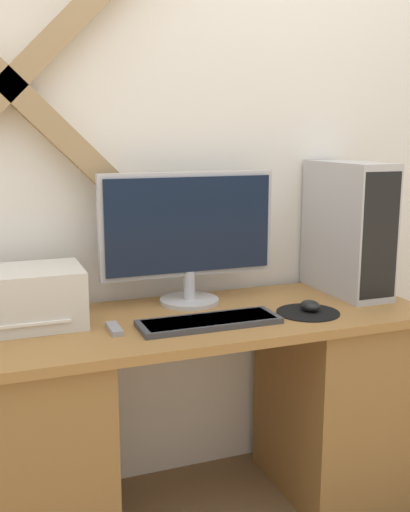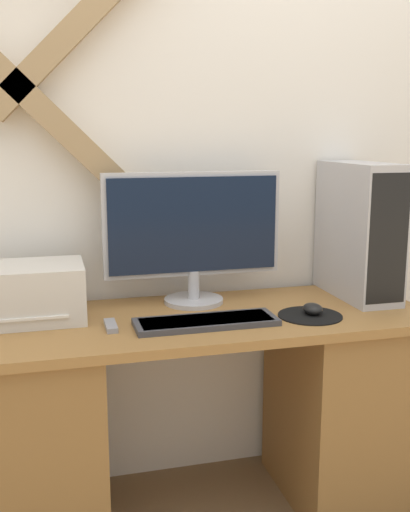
{
  "view_description": "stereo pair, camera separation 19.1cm",
  "coord_description": "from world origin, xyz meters",
  "px_view_note": "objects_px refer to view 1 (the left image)",
  "views": [
    {
      "loc": [
        -0.64,
        -1.48,
        1.3
      ],
      "look_at": [
        0.02,
        0.28,
        0.92
      ],
      "focal_mm": 42.0,
      "sensor_mm": 36.0,
      "label": 1
    },
    {
      "loc": [
        -0.46,
        -1.54,
        1.3
      ],
      "look_at": [
        0.02,
        0.28,
        0.92
      ],
      "focal_mm": 42.0,
      "sensor_mm": 36.0,
      "label": 2
    }
  ],
  "objects_px": {
    "monitor": "(189,231)",
    "remote_control": "(114,329)",
    "mouse": "(310,306)",
    "printer": "(22,298)",
    "keyboard": "(209,321)",
    "computer_tower": "(348,228)"
  },
  "relations": [
    {
      "from": "keyboard",
      "to": "remote_control",
      "type": "bearing_deg",
      "value": 172.03
    },
    {
      "from": "keyboard",
      "to": "computer_tower",
      "type": "bearing_deg",
      "value": 17.12
    },
    {
      "from": "remote_control",
      "to": "monitor",
      "type": "bearing_deg",
      "value": 34.46
    },
    {
      "from": "mouse",
      "to": "remote_control",
      "type": "bearing_deg",
      "value": 177.14
    },
    {
      "from": "remote_control",
      "to": "printer",
      "type": "bearing_deg",
      "value": 148.62
    },
    {
      "from": "monitor",
      "to": "computer_tower",
      "type": "height_order",
      "value": "computer_tower"
    },
    {
      "from": "mouse",
      "to": "remote_control",
      "type": "xyz_separation_m",
      "value": [
        -0.65,
        0.03,
        -0.01
      ]
    },
    {
      "from": "keyboard",
      "to": "printer",
      "type": "height_order",
      "value": "printer"
    },
    {
      "from": "keyboard",
      "to": "mouse",
      "type": "xyz_separation_m",
      "value": [
        0.36,
        0.01,
        0.01
      ]
    },
    {
      "from": "monitor",
      "to": "printer",
      "type": "height_order",
      "value": "monitor"
    },
    {
      "from": "printer",
      "to": "remote_control",
      "type": "distance_m",
      "value": 0.3
    },
    {
      "from": "keyboard",
      "to": "mouse",
      "type": "height_order",
      "value": "mouse"
    },
    {
      "from": "keyboard",
      "to": "computer_tower",
      "type": "xyz_separation_m",
      "value": [
        0.62,
        0.19,
        0.23
      ]
    },
    {
      "from": "monitor",
      "to": "keyboard",
      "type": "bearing_deg",
      "value": -94.95
    },
    {
      "from": "mouse",
      "to": "remote_control",
      "type": "relative_size",
      "value": 0.7
    },
    {
      "from": "remote_control",
      "to": "keyboard",
      "type": "bearing_deg",
      "value": -7.97
    },
    {
      "from": "remote_control",
      "to": "computer_tower",
      "type": "bearing_deg",
      "value": 9.39
    },
    {
      "from": "mouse",
      "to": "monitor",
      "type": "bearing_deg",
      "value": 144.16
    },
    {
      "from": "computer_tower",
      "to": "printer",
      "type": "height_order",
      "value": "computer_tower"
    },
    {
      "from": "mouse",
      "to": "computer_tower",
      "type": "height_order",
      "value": "computer_tower"
    },
    {
      "from": "monitor",
      "to": "remote_control",
      "type": "relative_size",
      "value": 5.61
    },
    {
      "from": "printer",
      "to": "remote_control",
      "type": "relative_size",
      "value": 3.33
    }
  ]
}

